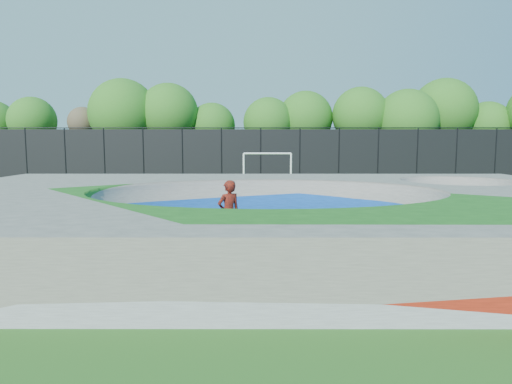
# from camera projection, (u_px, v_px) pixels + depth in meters

# --- Properties ---
(ground) EXTENTS (120.00, 120.00, 0.00)m
(ground) POSITION_uv_depth(u_px,v_px,m) (266.00, 237.00, 14.28)
(ground) COLOR #225718
(ground) RESTS_ON ground
(skate_deck) EXTENTS (22.00, 14.00, 1.50)m
(skate_deck) POSITION_uv_depth(u_px,v_px,m) (266.00, 214.00, 14.20)
(skate_deck) COLOR gray
(skate_deck) RESTS_ON ground
(skater) EXTENTS (0.83, 0.75, 1.90)m
(skater) POSITION_uv_depth(u_px,v_px,m) (229.00, 213.00, 13.02)
(skater) COLOR #B3230E
(skater) RESTS_ON ground
(skateboard) EXTENTS (0.79, 0.56, 0.05)m
(skateboard) POSITION_uv_depth(u_px,v_px,m) (229.00, 245.00, 13.12)
(skateboard) COLOR black
(skateboard) RESTS_ON ground
(soccer_goal) EXTENTS (3.36, 0.12, 2.22)m
(soccer_goal) POSITION_uv_depth(u_px,v_px,m) (267.00, 162.00, 31.21)
(soccer_goal) COLOR white
(soccer_goal) RESTS_ON ground
(fence) EXTENTS (48.09, 0.09, 4.04)m
(fence) POSITION_uv_depth(u_px,v_px,m) (261.00, 153.00, 34.92)
(fence) COLOR black
(fence) RESTS_ON ground
(treeline) EXTENTS (52.88, 7.72, 8.55)m
(treeline) POSITION_uv_depth(u_px,v_px,m) (294.00, 117.00, 39.44)
(treeline) COLOR #402D20
(treeline) RESTS_ON ground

